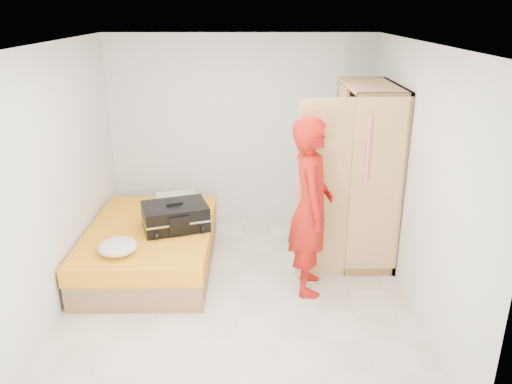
{
  "coord_description": "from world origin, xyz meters",
  "views": [
    {
      "loc": [
        0.15,
        -4.72,
        2.92
      ],
      "look_at": [
        0.19,
        0.41,
        1.0
      ],
      "focal_mm": 35.0,
      "sensor_mm": 36.0,
      "label": 1
    }
  ],
  "objects_px": {
    "bed": "(151,247)",
    "round_cushion": "(118,247)",
    "person": "(311,207)",
    "suitcase": "(175,216)",
    "wardrobe": "(362,179)"
  },
  "relations": [
    {
      "from": "person",
      "to": "suitcase",
      "type": "xyz_separation_m",
      "value": [
        -1.5,
        0.5,
        -0.31
      ]
    },
    {
      "from": "wardrobe",
      "to": "person",
      "type": "bearing_deg",
      "value": -131.59
    },
    {
      "from": "suitcase",
      "to": "round_cushion",
      "type": "height_order",
      "value": "suitcase"
    },
    {
      "from": "bed",
      "to": "round_cushion",
      "type": "bearing_deg",
      "value": -107.19
    },
    {
      "from": "round_cushion",
      "to": "wardrobe",
      "type": "bearing_deg",
      "value": 18.89
    },
    {
      "from": "bed",
      "to": "wardrobe",
      "type": "height_order",
      "value": "wardrobe"
    },
    {
      "from": "person",
      "to": "round_cushion",
      "type": "bearing_deg",
      "value": 96.68
    },
    {
      "from": "wardrobe",
      "to": "round_cushion",
      "type": "relative_size",
      "value": 5.18
    },
    {
      "from": "bed",
      "to": "person",
      "type": "height_order",
      "value": "person"
    },
    {
      "from": "bed",
      "to": "round_cushion",
      "type": "relative_size",
      "value": 4.98
    },
    {
      "from": "wardrobe",
      "to": "round_cushion",
      "type": "bearing_deg",
      "value": -161.11
    },
    {
      "from": "wardrobe",
      "to": "bed",
      "type": "bearing_deg",
      "value": -173.68
    },
    {
      "from": "suitcase",
      "to": "round_cushion",
      "type": "relative_size",
      "value": 2.14
    },
    {
      "from": "bed",
      "to": "person",
      "type": "distance_m",
      "value": 2.0
    },
    {
      "from": "wardrobe",
      "to": "suitcase",
      "type": "bearing_deg",
      "value": -172.61
    }
  ]
}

